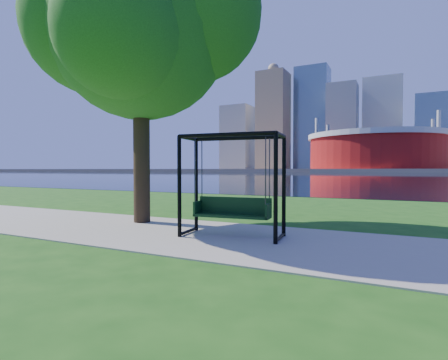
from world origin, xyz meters
The scene contains 8 objects.
ground centered at (0.00, 0.00, 0.00)m, with size 900.00×900.00×0.00m, color #1E5114.
path centered at (0.00, -0.50, 0.01)m, with size 120.00×4.00×0.03m, color #9E937F.
river centered at (0.00, 102.00, 0.01)m, with size 900.00×180.00×0.02m, color black.
far_bank centered at (0.00, 306.00, 1.00)m, with size 900.00×228.00×2.00m, color #937F60.
stadium centered at (-10.00, 235.00, 14.23)m, with size 83.00×83.00×32.00m.
skyline centered at (-4.27, 319.39, 35.89)m, with size 392.00×66.00×96.50m.
swing centered at (0.54, -0.32, 1.14)m, with size 2.41×1.25×2.37m.
park_tree centered at (-2.83, 0.53, 5.78)m, with size 6.70×6.05×8.32m.
Camera 1 is at (3.97, -7.57, 1.57)m, focal length 28.00 mm.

